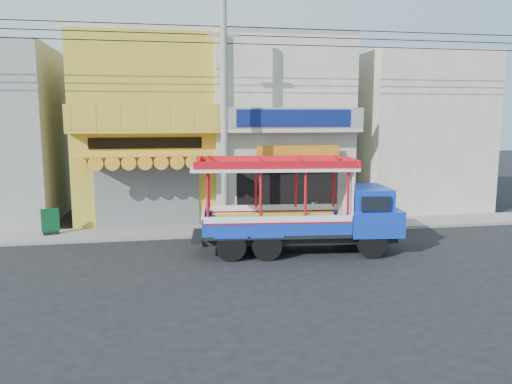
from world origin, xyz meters
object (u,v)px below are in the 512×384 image
(songthaew_truck, at_px, (312,207))
(potted_plant_a, at_px, (299,214))
(utility_pole, at_px, (228,105))
(potted_plant_b, at_px, (352,213))
(green_sign, at_px, (50,223))
(potted_plant_c, at_px, (314,211))

(songthaew_truck, xyz_separation_m, potted_plant_a, (0.48, 3.45, -0.91))
(utility_pole, relative_size, potted_plant_b, 29.68)
(green_sign, distance_m, potted_plant_a, 9.78)
(potted_plant_a, xyz_separation_m, potted_plant_b, (2.33, 0.10, -0.06))
(potted_plant_c, bearing_deg, utility_pole, -44.12)
(utility_pole, distance_m, green_sign, 8.19)
(songthaew_truck, height_order, potted_plant_a, songthaew_truck)
(songthaew_truck, xyz_separation_m, green_sign, (-9.29, 3.77, -1.02))
(utility_pole, height_order, green_sign, utility_pole)
(green_sign, bearing_deg, potted_plant_b, -1.07)
(utility_pole, relative_size, green_sign, 27.71)
(green_sign, relative_size, potted_plant_a, 0.95)
(potted_plant_a, height_order, potted_plant_c, potted_plant_a)
(songthaew_truck, height_order, green_sign, songthaew_truck)
(green_sign, xyz_separation_m, potted_plant_a, (9.77, -0.32, 0.11))
(utility_pole, relative_size, potted_plant_c, 31.43)
(utility_pole, height_order, songthaew_truck, utility_pole)
(songthaew_truck, height_order, potted_plant_b, songthaew_truck)
(utility_pole, bearing_deg, potted_plant_c, 19.81)
(potted_plant_a, bearing_deg, songthaew_truck, -121.84)
(utility_pole, distance_m, potted_plant_c, 6.07)
(songthaew_truck, xyz_separation_m, potted_plant_b, (2.82, 3.54, -0.97))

